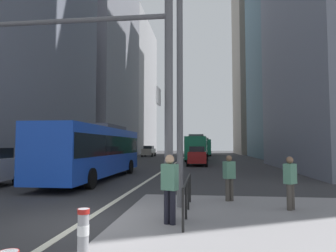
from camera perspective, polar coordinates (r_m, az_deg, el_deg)
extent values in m
plane|color=#303033|center=(28.03, 0.04, -7.90)|extent=(160.00, 160.00, 0.00)
cube|color=gray|center=(7.40, 25.52, -19.08)|extent=(9.00, 10.00, 0.15)
cube|color=beige|center=(37.96, 1.81, -6.77)|extent=(0.20, 80.00, 0.01)
cube|color=gray|center=(57.50, -14.21, 19.24)|extent=(12.32, 20.54, 48.65)
cube|color=#9E9EA3|center=(79.72, -7.42, 7.19)|extent=(10.73, 24.92, 33.99)
cube|color=gray|center=(77.00, 17.31, 16.13)|extent=(12.06, 16.97, 55.79)
cube|color=blue|center=(18.82, -13.62, -4.63)|extent=(2.51, 12.00, 2.75)
cube|color=black|center=(18.81, -13.61, -3.58)|extent=(2.55, 11.76, 1.10)
cube|color=#4C4C51|center=(20.54, -11.82, -0.31)|extent=(1.75, 4.32, 0.30)
cylinder|color=black|center=(14.88, -14.49, -9.64)|extent=(0.30, 1.00, 1.00)
cylinder|color=black|center=(15.90, -22.69, -9.08)|extent=(0.30, 1.00, 1.00)
cylinder|color=black|center=(22.19, -7.26, -7.70)|extent=(0.30, 1.00, 1.00)
cylinder|color=black|center=(22.89, -13.15, -7.51)|extent=(0.30, 1.00, 1.00)
cylinder|color=black|center=(17.85, -26.70, -8.93)|extent=(0.24, 0.65, 0.64)
cube|color=#198456|center=(40.23, 5.59, -4.12)|extent=(2.78, 11.20, 2.75)
cube|color=black|center=(40.23, 5.58, -3.63)|extent=(2.82, 10.98, 1.10)
cube|color=#4C4C51|center=(38.57, 5.46, -1.88)|extent=(1.85, 4.05, 0.30)
cylinder|color=black|center=(43.88, 4.24, -5.69)|extent=(0.33, 1.01, 1.00)
cylinder|color=black|center=(43.78, 7.39, -5.67)|extent=(0.33, 1.01, 1.00)
cylinder|color=black|center=(36.78, 3.46, -6.09)|extent=(0.33, 1.01, 1.00)
cylinder|color=black|center=(36.66, 7.23, -6.08)|extent=(0.33, 1.01, 1.00)
cube|color=#198456|center=(59.92, 6.76, -3.94)|extent=(2.67, 11.78, 2.75)
cube|color=black|center=(59.91, 6.76, -3.61)|extent=(2.71, 11.55, 1.10)
cube|color=#4C4C51|center=(58.16, 6.78, -2.45)|extent=(1.81, 4.25, 0.30)
cylinder|color=black|center=(63.69, 5.64, -5.03)|extent=(0.31, 1.00, 1.00)
cylinder|color=black|center=(63.72, 7.81, -5.02)|extent=(0.31, 1.00, 1.00)
cylinder|color=black|center=(56.17, 5.60, -5.22)|extent=(0.31, 1.00, 1.00)
cylinder|color=black|center=(56.21, 8.06, -5.20)|extent=(0.31, 1.00, 1.00)
cube|color=#B2A899|center=(54.47, -3.71, -4.89)|extent=(1.91, 4.14, 1.10)
cube|color=black|center=(54.61, -3.67, -4.04)|extent=(1.57, 2.25, 0.52)
cylinder|color=black|center=(52.94, -3.06, -5.53)|extent=(0.24, 0.65, 0.64)
cylinder|color=black|center=(53.34, -4.99, -5.51)|extent=(0.24, 0.65, 0.64)
cylinder|color=black|center=(55.66, -2.48, -5.44)|extent=(0.24, 0.65, 0.64)
cylinder|color=black|center=(56.04, -4.32, -5.42)|extent=(0.24, 0.65, 0.64)
cube|color=maroon|center=(30.72, 5.51, -5.88)|extent=(1.88, 4.48, 1.10)
cube|color=black|center=(30.55, 5.50, -4.37)|extent=(1.55, 2.43, 0.52)
cylinder|color=black|center=(32.27, 3.89, -6.76)|extent=(0.23, 0.64, 0.64)
cylinder|color=black|center=(32.27, 7.14, -6.74)|extent=(0.23, 0.64, 0.64)
cylinder|color=black|center=(29.25, 3.73, -7.08)|extent=(0.23, 0.64, 0.64)
cylinder|color=black|center=(29.25, 7.32, -7.06)|extent=(0.23, 0.64, 0.64)
cylinder|color=#515156|center=(7.91, 0.14, 4.08)|extent=(0.22, 0.22, 6.00)
cylinder|color=#515156|center=(9.50, -21.03, 17.99)|extent=(6.57, 0.14, 0.14)
cube|color=white|center=(7.80, -1.85, 5.68)|extent=(0.04, 0.60, 0.44)
cylinder|color=#56565B|center=(9.76, 2.25, 8.57)|extent=(0.20, 0.20, 8.00)
cylinder|color=#99999E|center=(5.36, -15.83, -19.63)|extent=(0.18, 0.18, 0.90)
cylinder|color=white|center=(5.33, -15.81, -18.51)|extent=(0.19, 0.19, 0.16)
cylinder|color=#B21E19|center=(5.26, -15.75, -15.32)|extent=(0.20, 0.20, 0.08)
cylinder|color=black|center=(6.96, 2.87, -15.76)|extent=(0.06, 0.06, 0.95)
cylinder|color=black|center=(8.12, 3.45, -14.01)|extent=(0.06, 0.06, 0.95)
cylinder|color=black|center=(9.28, 3.88, -12.70)|extent=(0.06, 0.06, 0.95)
cylinder|color=black|center=(10.44, 4.21, -11.67)|extent=(0.06, 0.06, 0.95)
cylinder|color=black|center=(8.63, 3.66, -10.20)|extent=(0.06, 3.54, 0.06)
cylinder|color=#423D38|center=(9.99, 22.50, -12.28)|extent=(0.15, 0.15, 0.78)
cylinder|color=#423D38|center=(9.85, 22.05, -12.42)|extent=(0.15, 0.15, 0.78)
cube|color=#4C7F66|center=(9.83, 22.18, -8.39)|extent=(0.44, 0.44, 0.60)
sphere|color=brown|center=(9.81, 22.12, -6.02)|extent=(0.21, 0.21, 0.21)
cylinder|color=black|center=(7.66, -0.21, -15.10)|extent=(0.15, 0.15, 0.83)
cylinder|color=black|center=(7.58, 0.89, -15.22)|extent=(0.15, 0.15, 0.83)
cube|color=#4C7F66|center=(7.51, 0.33, -9.65)|extent=(0.44, 0.36, 0.64)
sphere|color=tan|center=(7.48, 0.33, -6.34)|extent=(0.23, 0.23, 0.23)
cylinder|color=#423D38|center=(10.81, 11.25, -11.82)|extent=(0.15, 0.15, 0.77)
cylinder|color=#423D38|center=(10.91, 11.94, -11.74)|extent=(0.15, 0.15, 0.77)
cube|color=#4C7F66|center=(10.78, 11.55, -8.19)|extent=(0.45, 0.40, 0.59)
sphere|color=brown|center=(10.76, 11.52, -6.05)|extent=(0.21, 0.21, 0.21)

